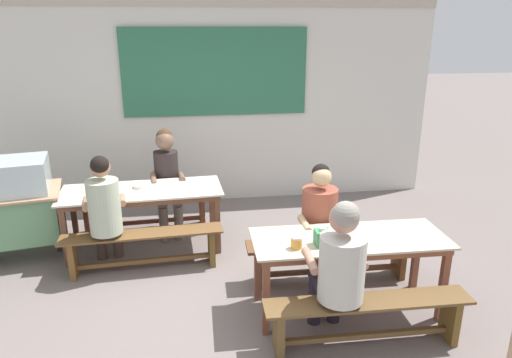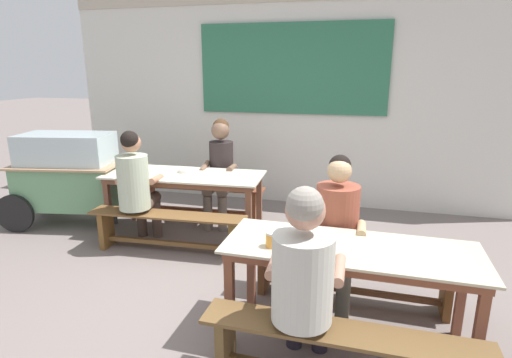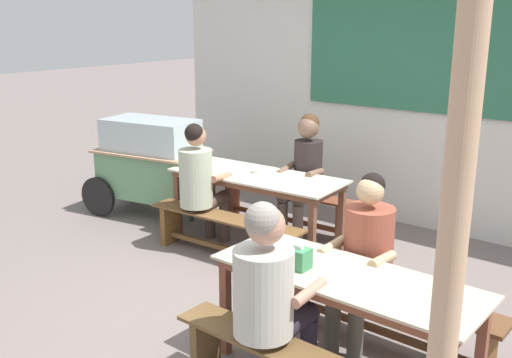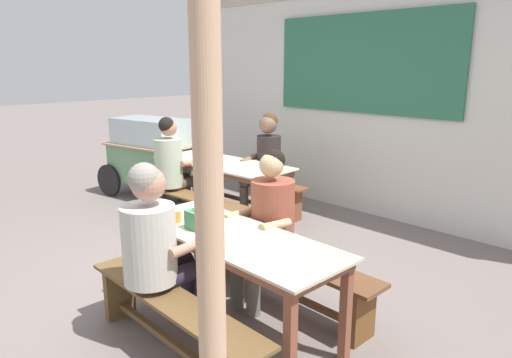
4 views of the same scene
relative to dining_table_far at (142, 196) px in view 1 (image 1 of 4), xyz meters
name	(u,v)px [view 1 (image 1 of 4)]	position (x,y,z in m)	size (l,w,h in m)	color
ground_plane	(236,301)	(0.93, -1.27, -0.66)	(40.00, 40.00, 0.00)	slate
backdrop_wall	(213,96)	(0.93, 1.55, 0.88)	(6.39, 0.23, 2.94)	silver
dining_table_far	(142,196)	(0.00, 0.00, 0.00)	(1.84, 0.81, 0.73)	beige
dining_table_near	(349,245)	(1.92, -1.55, 0.00)	(1.74, 0.68, 0.73)	beige
bench_far_back	(146,209)	(-0.03, 0.53, -0.38)	(1.68, 0.34, 0.43)	brown
bench_far_front	(144,246)	(0.03, -0.53, -0.38)	(1.69, 0.36, 0.43)	brown
bench_near_back	(331,253)	(1.93, -1.02, -0.36)	(1.73, 0.33, 0.43)	brown
bench_near_front	(367,316)	(1.91, -2.08, -0.37)	(1.69, 0.30, 0.43)	brown
person_center_facing	(167,175)	(0.27, 0.47, 0.08)	(0.44, 0.59, 1.31)	#6C6156
person_left_back_turned	(105,208)	(-0.33, -0.48, 0.06)	(0.48, 0.59, 1.30)	#4D3A32
person_right_near_table	(321,219)	(1.80, -1.07, 0.05)	(0.46, 0.54, 1.25)	#686658
person_near_front	(339,265)	(1.67, -2.01, 0.08)	(0.47, 0.60, 1.29)	#26212F
tissue_box	(322,238)	(1.64, -1.66, 0.14)	(0.13, 0.12, 0.16)	#3B8755
condiment_jar	(296,243)	(1.41, -1.68, 0.12)	(0.09, 0.09, 0.11)	gold
soup_bowl	(140,186)	(-0.02, 0.08, 0.09)	(0.16, 0.16, 0.04)	silver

